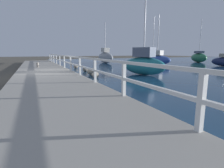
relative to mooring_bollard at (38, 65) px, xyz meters
name	(u,v)px	position (x,y,z in m)	size (l,w,h in m)	color
ground_plane	(46,76)	(0.35, -4.15, -0.53)	(120.00, 120.00, 0.00)	#4C473D
dock_walkway	(45,74)	(0.35, -4.15, -0.38)	(3.69, 36.00, 0.30)	#9E998E
railing	(71,61)	(2.10, -4.15, 0.49)	(0.10, 32.50, 1.07)	white
boulder_water_edge	(85,70)	(3.62, -2.59, -0.35)	(0.48, 0.44, 0.36)	#666056
boulder_mid_strip	(76,67)	(3.58, 0.80, -0.35)	(0.47, 0.42, 0.35)	slate
boulder_near_dock	(95,75)	(3.23, -6.27, -0.35)	(0.49, 0.44, 0.37)	gray
boulder_far_strip	(92,72)	(3.43, -4.90, -0.28)	(0.67, 0.61, 0.50)	gray
mooring_bollard	(38,65)	(0.00, 0.00, 0.00)	(0.20, 0.20, 0.47)	gray
sailboat_gray	(105,57)	(9.69, 7.86, 0.36)	(1.24, 5.14, 5.93)	gray
sailboat_teal	(144,64)	(6.86, -6.36, 0.28)	(2.31, 3.64, 8.26)	#1E707A
sailboat_green	(199,57)	(24.15, 3.33, 0.27)	(2.79, 4.29, 6.65)	#236B42
sailboat_black	(153,57)	(17.19, 6.19, 0.28)	(1.89, 3.85, 6.98)	black
sailboat_blue	(157,59)	(14.40, 1.54, 0.20)	(2.62, 3.88, 6.28)	#2D4C9E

